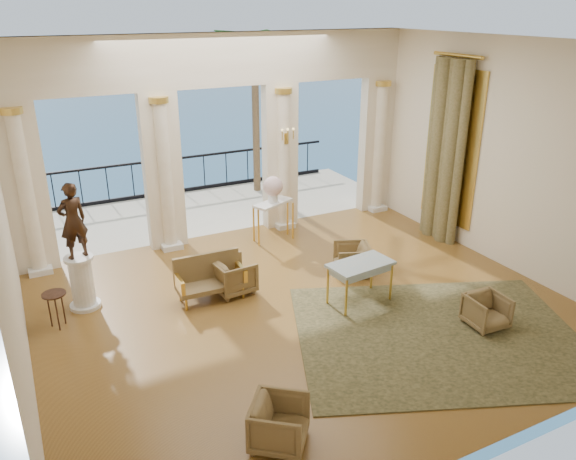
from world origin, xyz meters
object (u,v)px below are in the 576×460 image
game_table (360,267)px  console_table (273,208)px  statue (73,221)px  armchair_d (234,274)px  armchair_a (280,422)px  armchair_c (352,258)px  settee (209,277)px  side_table (54,298)px  armchair_b (487,310)px  pedestal (82,283)px

game_table → console_table: (-0.13, 3.32, 0.06)m
game_table → statue: size_ratio=0.91×
game_table → armchair_d: bearing=136.5°
armchair_a → armchair_c: bearing=-5.2°
armchair_a → settee: size_ratio=0.54×
settee → side_table: bearing=177.7°
armchair_a → statue: statue is taller
armchair_c → side_table: 5.51m
armchair_b → pedestal: size_ratio=0.64×
armchair_a → pedestal: bearing=57.5°
armchair_a → pedestal: 4.88m
console_table → settee: bearing=-163.0°
console_table → armchair_b: bearing=-96.4°
armchair_d → game_table: 2.36m
armchair_b → console_table: (-1.57, 4.97, 0.45)m
armchair_a → armchair_d: armchair_d is taller
armchair_c → game_table: size_ratio=0.57×
pedestal → side_table: (-0.50, -0.50, 0.07)m
armchair_d → settee: bearing=83.6°
settee → game_table: 2.75m
armchair_b → armchair_c: size_ratio=0.91×
settee → game_table: bearing=-29.4°
armchair_c → console_table: console_table is taller
armchair_a → game_table: 3.82m
armchair_c → side_table: bearing=-73.2°
side_table → armchair_a: bearing=-62.7°
console_table → armchair_a: bearing=-138.8°
settee → armchair_c: bearing=-5.6°
game_table → side_table: bearing=155.6°
armchair_a → console_table: size_ratio=0.66×
armchair_a → armchair_b: armchair_a is taller
pedestal → console_table: pedestal is taller
console_table → armchair_c: bearing=-98.0°
armchair_d → pedestal: (-2.59, 0.67, 0.12)m
armchair_c → console_table: size_ratio=0.67×
settee → armchair_b: bearing=-37.4°
armchair_d → pedestal: pedestal is taller
armchair_b → game_table: 2.22m
armchair_b → armchair_d: bearing=140.5°
game_table → console_table: size_ratio=1.17×
armchair_c → statue: statue is taller
armchair_d → armchair_c: bearing=-104.1°
game_table → armchair_c: bearing=56.8°
side_table → armchair_b: bearing=-26.7°
armchair_b → console_table: console_table is taller
armchair_d → armchair_a: bearing=160.4°
side_table → armchair_d: bearing=-3.3°
armchair_b → console_table: 5.23m
console_table → side_table: size_ratio=1.64×
armchair_a → settee: (0.50, 3.93, 0.07)m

